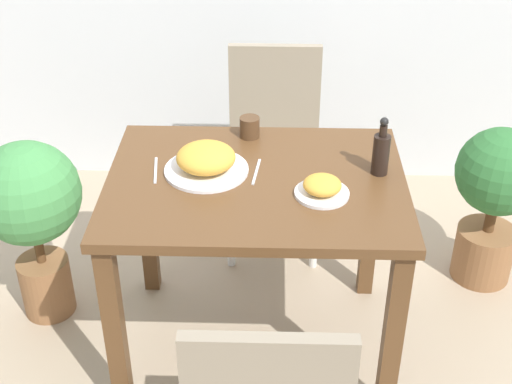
{
  "coord_description": "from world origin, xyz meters",
  "views": [
    {
      "loc": [
        0.06,
        -2.01,
        1.97
      ],
      "look_at": [
        0.0,
        0.0,
        0.69
      ],
      "focal_mm": 50.0,
      "sensor_mm": 36.0,
      "label": 1
    }
  ],
  "objects_px": {
    "chair_far": "(274,139)",
    "potted_plant_left": "(31,208)",
    "food_plate": "(206,160)",
    "sauce_bottle": "(381,152)",
    "drink_cup": "(250,127)",
    "side_plate": "(322,188)",
    "potted_plant_right": "(496,193)"
  },
  "relations": [
    {
      "from": "chair_far",
      "to": "sauce_bottle",
      "type": "relative_size",
      "value": 4.27
    },
    {
      "from": "side_plate",
      "to": "potted_plant_left",
      "type": "distance_m",
      "value": 1.12
    },
    {
      "from": "chair_far",
      "to": "drink_cup",
      "type": "height_order",
      "value": "chair_far"
    },
    {
      "from": "food_plate",
      "to": "sauce_bottle",
      "type": "relative_size",
      "value": 1.38
    },
    {
      "from": "drink_cup",
      "to": "potted_plant_right",
      "type": "distance_m",
      "value": 1.06
    },
    {
      "from": "chair_far",
      "to": "side_plate",
      "type": "height_order",
      "value": "chair_far"
    },
    {
      "from": "chair_far",
      "to": "sauce_bottle",
      "type": "bearing_deg",
      "value": -62.67
    },
    {
      "from": "sauce_bottle",
      "to": "potted_plant_left",
      "type": "distance_m",
      "value": 1.3
    },
    {
      "from": "food_plate",
      "to": "sauce_bottle",
      "type": "bearing_deg",
      "value": 0.85
    },
    {
      "from": "chair_far",
      "to": "sauce_bottle",
      "type": "distance_m",
      "value": 0.84
    },
    {
      "from": "side_plate",
      "to": "chair_far",
      "type": "bearing_deg",
      "value": 100.62
    },
    {
      "from": "food_plate",
      "to": "potted_plant_left",
      "type": "height_order",
      "value": "food_plate"
    },
    {
      "from": "side_plate",
      "to": "potted_plant_left",
      "type": "relative_size",
      "value": 0.23
    },
    {
      "from": "chair_far",
      "to": "food_plate",
      "type": "xyz_separation_m",
      "value": [
        -0.23,
        -0.69,
        0.29
      ]
    },
    {
      "from": "sauce_bottle",
      "to": "potted_plant_right",
      "type": "distance_m",
      "value": 0.78
    },
    {
      "from": "side_plate",
      "to": "drink_cup",
      "type": "height_order",
      "value": "drink_cup"
    },
    {
      "from": "food_plate",
      "to": "side_plate",
      "type": "bearing_deg",
      "value": -19.54
    },
    {
      "from": "side_plate",
      "to": "potted_plant_left",
      "type": "bearing_deg",
      "value": 166.31
    },
    {
      "from": "side_plate",
      "to": "potted_plant_left",
      "type": "height_order",
      "value": "side_plate"
    },
    {
      "from": "potted_plant_right",
      "to": "chair_far",
      "type": "bearing_deg",
      "value": 161.56
    },
    {
      "from": "side_plate",
      "to": "sauce_bottle",
      "type": "relative_size",
      "value": 0.85
    },
    {
      "from": "side_plate",
      "to": "food_plate",
      "type": "bearing_deg",
      "value": 160.46
    },
    {
      "from": "sauce_bottle",
      "to": "potted_plant_left",
      "type": "height_order",
      "value": "sauce_bottle"
    },
    {
      "from": "food_plate",
      "to": "drink_cup",
      "type": "bearing_deg",
      "value": 61.84
    },
    {
      "from": "chair_far",
      "to": "food_plate",
      "type": "relative_size",
      "value": 3.1
    },
    {
      "from": "chair_far",
      "to": "potted_plant_right",
      "type": "relative_size",
      "value": 1.26
    },
    {
      "from": "food_plate",
      "to": "sauce_bottle",
      "type": "xyz_separation_m",
      "value": [
        0.58,
        0.01,
        0.04
      ]
    },
    {
      "from": "drink_cup",
      "to": "side_plate",
      "type": "bearing_deg",
      "value": -57.89
    },
    {
      "from": "chair_far",
      "to": "potted_plant_left",
      "type": "relative_size",
      "value": 1.16
    },
    {
      "from": "chair_far",
      "to": "potted_plant_left",
      "type": "xyz_separation_m",
      "value": [
        -0.9,
        -0.57,
        0.0
      ]
    },
    {
      "from": "drink_cup",
      "to": "potted_plant_left",
      "type": "height_order",
      "value": "drink_cup"
    },
    {
      "from": "side_plate",
      "to": "potted_plant_right",
      "type": "relative_size",
      "value": 0.25
    }
  ]
}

